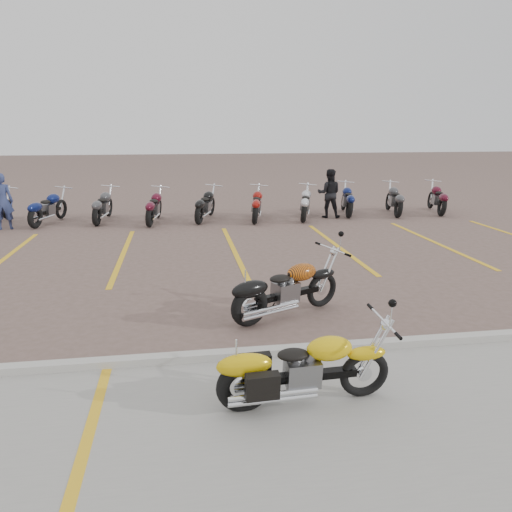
{
  "coord_description": "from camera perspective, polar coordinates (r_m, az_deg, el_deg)",
  "views": [
    {
      "loc": [
        -1.32,
        -8.04,
        2.99
      ],
      "look_at": [
        0.01,
        0.48,
        0.75
      ],
      "focal_mm": 35.0,
      "sensor_mm": 36.0,
      "label": 1
    }
  ],
  "objects": [
    {
      "name": "ground",
      "position": [
        8.68,
        0.43,
        -5.59
      ],
      "size": [
        100.0,
        100.0,
        0.0
      ],
      "primitive_type": "plane",
      "color": "#735752",
      "rests_on": "ground"
    },
    {
      "name": "concrete_apron",
      "position": [
        4.82,
        9.94,
        -23.97
      ],
      "size": [
        60.0,
        5.0,
        0.01
      ],
      "primitive_type": "cube",
      "color": "#9E9B93",
      "rests_on": "ground"
    },
    {
      "name": "curb",
      "position": [
        6.85,
        3.18,
        -10.81
      ],
      "size": [
        60.0,
        0.18,
        0.12
      ],
      "primitive_type": "cube",
      "color": "#ADAAA3",
      "rests_on": "ground"
    },
    {
      "name": "parking_stripes",
      "position": [
        12.48,
        -2.54,
        0.69
      ],
      "size": [
        38.0,
        5.5,
        0.01
      ],
      "primitive_type": null,
      "color": "gold",
      "rests_on": "ground"
    },
    {
      "name": "apron_stripe",
      "position": [
        4.73,
        -20.75,
        -25.55
      ],
      "size": [
        0.12,
        5.0,
        0.0
      ],
      "primitive_type": "cube",
      "color": "gold",
      "rests_on": "concrete_apron"
    },
    {
      "name": "yellow_cruiser",
      "position": [
        5.61,
        5.09,
        -12.98
      ],
      "size": [
        1.97,
        0.31,
        0.81
      ],
      "rotation": [
        0.1,
        0.0,
        0.05
      ],
      "color": "black",
      "rests_on": "ground"
    },
    {
      "name": "flame_cruiser",
      "position": [
        8.02,
        3.21,
        -4.12
      ],
      "size": [
        1.95,
        1.0,
        0.86
      ],
      "rotation": [
        0.06,
        0.0,
        0.43
      ],
      "color": "black",
      "rests_on": "ground"
    },
    {
      "name": "person_a",
      "position": [
        16.67,
        -27.03,
        5.58
      ],
      "size": [
        0.68,
        0.5,
        1.69
      ],
      "primitive_type": "imported",
      "rotation": [
        0.0,
        0.0,
        3.31
      ],
      "color": "navy",
      "rests_on": "ground"
    },
    {
      "name": "person_b",
      "position": [
        17.08,
        8.35,
        7.08
      ],
      "size": [
        0.93,
        0.81,
        1.63
      ],
      "primitive_type": "imported",
      "rotation": [
        0.0,
        0.0,
        2.86
      ],
      "color": "black",
      "rests_on": "ground"
    },
    {
      "name": "bg_bike_row",
      "position": [
        16.57,
        -8.77,
        5.92
      ],
      "size": [
        19.19,
        2.09,
        1.1
      ],
      "color": "black",
      "rests_on": "ground"
    }
  ]
}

